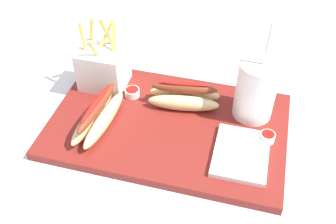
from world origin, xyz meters
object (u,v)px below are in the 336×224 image
object	(u,v)px
fries_basket	(103,66)
ketchup_cup_1	(132,92)
soda_cup	(256,89)
hot_dog_1	(98,115)
napkin_stack	(241,154)
hot_dog_2	(184,96)
ketchup_cup_2	(267,137)

from	to	relation	value
fries_basket	ketchup_cup_1	distance (m)	0.09
soda_cup	hot_dog_1	xyz separation A→B (m)	(-0.31, -0.12, -0.04)
hot_dog_1	napkin_stack	bearing A→B (deg)	-1.97
hot_dog_1	hot_dog_2	xyz separation A→B (m)	(0.16, 0.11, -0.00)
fries_basket	ketchup_cup_1	xyz separation A→B (m)	(0.08, -0.03, -0.04)
fries_basket	napkin_stack	size ratio (longest dim) A/B	1.25
hot_dog_2	napkin_stack	size ratio (longest dim) A/B	1.21
hot_dog_1	napkin_stack	xyz separation A→B (m)	(0.30, -0.01, -0.02)
hot_dog_2	ketchup_cup_1	xyz separation A→B (m)	(-0.12, 0.00, -0.01)
soda_cup	hot_dog_1	world-z (taller)	soda_cup
ketchup_cup_1	ketchup_cup_2	bearing A→B (deg)	-11.89
soda_cup	hot_dog_2	bearing A→B (deg)	-176.06
hot_dog_1	hot_dog_2	bearing A→B (deg)	33.92
soda_cup	ketchup_cup_2	world-z (taller)	soda_cup
hot_dog_1	ketchup_cup_1	distance (m)	0.11
hot_dog_1	napkin_stack	size ratio (longest dim) A/B	1.33
hot_dog_2	ketchup_cup_1	distance (m)	0.12
napkin_stack	hot_dog_2	bearing A→B (deg)	140.50
ketchup_cup_1	napkin_stack	bearing A→B (deg)	-24.03
ketchup_cup_1	napkin_stack	world-z (taller)	ketchup_cup_1
soda_cup	hot_dog_1	distance (m)	0.33
soda_cup	napkin_stack	bearing A→B (deg)	-93.02
ketchup_cup_2	napkin_stack	bearing A→B (deg)	-131.31
ketchup_cup_2	hot_dog_1	bearing A→B (deg)	-173.10
ketchup_cup_1	ketchup_cup_2	world-z (taller)	ketchup_cup_2
fries_basket	ketchup_cup_2	xyz separation A→B (m)	(0.38, -0.09, -0.04)
ketchup_cup_2	hot_dog_2	bearing A→B (deg)	160.97
fries_basket	hot_dog_1	xyz separation A→B (m)	(0.04, -0.13, -0.02)
soda_cup	ketchup_cup_1	distance (m)	0.28
hot_dog_2	napkin_stack	bearing A→B (deg)	-39.50
hot_dog_1	napkin_stack	distance (m)	0.30
soda_cup	napkin_stack	world-z (taller)	soda_cup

